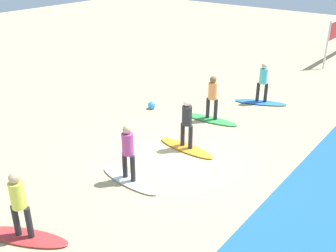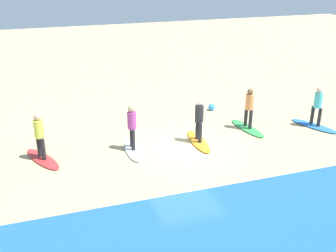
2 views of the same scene
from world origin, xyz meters
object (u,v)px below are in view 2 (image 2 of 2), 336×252
at_px(surfer_white, 132,124).
at_px(surfer_red, 39,133).
at_px(surfer_green, 249,105).
at_px(surfboard_orange, 198,141).
at_px(surfboard_green, 247,128).
at_px(surfer_blue, 318,103).
at_px(surfboard_blue, 314,126).
at_px(surfboard_red, 43,159).
at_px(surfer_orange, 199,117).
at_px(surfboard_white, 133,149).
at_px(beach_ball, 212,107).

distance_m(surfer_white, surfer_red, 3.18).
xyz_separation_m(surfer_green, surfboard_orange, (2.41, 0.58, -0.99)).
bearing_deg(surfboard_green, surfer_blue, 69.44).
bearing_deg(surfboard_blue, surfboard_red, -115.80).
height_order(surfer_green, surfer_red, same).
xyz_separation_m(surfer_orange, surfer_red, (5.70, -0.36, 0.00)).
distance_m(surfer_green, surfboard_orange, 2.67).
bearing_deg(surfboard_blue, surfboard_orange, -114.44).
bearing_deg(surfer_blue, surfer_orange, -1.05).
height_order(surfer_green, surfboard_red, surfer_green).
height_order(surfer_orange, surfer_white, same).
xyz_separation_m(surfboard_orange, surfboard_red, (5.70, -0.36, 0.00)).
bearing_deg(surfboard_white, surfer_orange, 90.75).
height_order(surfer_red, beach_ball, surfer_red).
bearing_deg(beach_ball, surfer_white, 33.57).
bearing_deg(surfer_red, surfer_blue, 177.60).
distance_m(surfboard_red, surfer_red, 0.99).
distance_m(surfboard_green, surfboard_red, 8.11).
relative_size(surfer_green, beach_ball, 5.31).
bearing_deg(surfboard_red, surfboard_white, 61.52).
relative_size(surfboard_red, surfer_red, 1.28).
bearing_deg(surfer_red, surfer_orange, 176.38).
bearing_deg(surfboard_white, beach_ball, 127.37).
xyz_separation_m(surfer_blue, surfboard_white, (7.69, -0.23, -0.99)).
height_order(surfboard_orange, surfboard_red, same).
height_order(surfboard_blue, surfer_white, surfer_white).
relative_size(surfboard_green, surfboard_orange, 1.00).
height_order(surfer_orange, beach_ball, surfer_orange).
height_order(surfboard_blue, surfboard_white, same).
relative_size(surfer_green, surfer_white, 1.00).
xyz_separation_m(surfer_red, beach_ball, (-7.62, -2.73, -0.88)).
bearing_deg(surfer_green, surfer_blue, 166.23).
height_order(surfer_green, surfboard_white, surfer_green).
xyz_separation_m(surfboard_blue, surfer_red, (10.86, -0.46, 0.99)).
xyz_separation_m(surfboard_blue, surfboard_red, (10.86, -0.46, 0.00)).
bearing_deg(surfer_blue, surfer_green, -13.77).
xyz_separation_m(surfer_blue, surfboard_green, (2.75, -0.67, -0.99)).
height_order(surfer_blue, surfer_white, same).
height_order(surfboard_orange, surfer_red, surfer_red).
bearing_deg(surfer_blue, surfboard_red, -2.40).
distance_m(surfboard_green, surfer_orange, 2.67).
xyz_separation_m(surfer_blue, surfer_white, (7.69, -0.23, 0.00)).
xyz_separation_m(surfer_orange, surfboard_red, (5.70, -0.36, -0.99)).
bearing_deg(surfboard_blue, surfboard_white, -115.11).
bearing_deg(surfboard_orange, beach_ball, 151.07).
height_order(surfboard_orange, surfer_orange, surfer_orange).
relative_size(surfboard_blue, surfboard_orange, 1.00).
xyz_separation_m(surfboard_green, surfboard_white, (4.94, 0.45, 0.00)).
bearing_deg(surfboard_white, surfboard_orange, 90.75).
distance_m(surfboard_white, beach_ball, 5.34).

